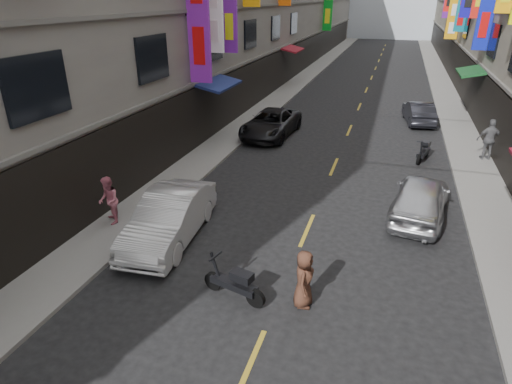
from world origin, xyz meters
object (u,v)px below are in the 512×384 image
Objects in this scene: pedestrian_lfar at (109,201)px; scooter_far_right at (424,151)px; scooter_crossing at (235,284)px; car_left_far at (271,123)px; pedestrian_crossing at (304,279)px; car_right_mid at (420,198)px; car_left_mid at (169,217)px; car_right_far at (419,112)px; pedestrian_rfar at (490,139)px.

scooter_far_right is at bearing 93.06° from pedestrian_lfar.
car_left_far reaches higher than scooter_crossing.
pedestrian_crossing is (1.69, 0.28, 0.32)m from scooter_crossing.
scooter_far_right is 0.41× the size of car_right_mid.
car_left_mid is 1.07× the size of car_right_mid.
pedestrian_lfar is at bearing 50.55° from car_right_far.
pedestrian_rfar is 13.85m from pedestrian_crossing.
pedestrian_lfar is at bearing 171.05° from car_left_mid.
pedestrian_crossing reaches higher than scooter_crossing.
car_left_far is at bearing -13.95° from pedestrian_rfar.
car_right_mid is 12.73m from car_right_far.
car_left_far is (-7.82, 1.55, 0.25)m from scooter_far_right.
scooter_far_right is 12.20m from pedestrian_crossing.
scooter_far_right is 6.74m from car_right_far.
car_left_mid is 4.99m from pedestrian_crossing.
scooter_crossing is 13.93m from car_left_far.
scooter_far_right is 0.44× the size of car_right_far.
car_left_mid reaches higher than scooter_crossing.
car_left_mid is at bearing 68.48° from scooter_far_right.
pedestrian_crossing reaches higher than car_left_far.
scooter_crossing is 1.10× the size of pedestrian_lfar.
pedestrian_rfar is at bearing -148.25° from scooter_far_right.
scooter_far_right is 1.15× the size of pedestrian_crossing.
car_right_mid is at bearing -22.29° from scooter_crossing.
car_left_far is 3.26× the size of pedestrian_crossing.
scooter_crossing is at bearing 84.70° from scooter_far_right.
pedestrian_rfar is at bearing -106.43° from car_right_mid.
car_right_far is 18.77m from pedestrian_crossing.
pedestrian_rfar reaches higher than scooter_crossing.
scooter_crossing is 0.41× the size of car_right_mid.
car_right_mid is at bearing -29.42° from pedestrian_crossing.
car_left_far is at bearing 127.61° from pedestrian_lfar.
car_left_far is 14.11m from pedestrian_crossing.
scooter_crossing is at bearing 61.59° from car_right_mid.
pedestrian_rfar is (2.86, -6.00, 0.41)m from car_right_far.
scooter_far_right is 6.01m from car_right_mid.
pedestrian_lfar is (-10.00, -16.51, 0.28)m from car_right_far.
car_right_mid is at bearing 80.65° from car_right_far.
car_left_far is 1.25× the size of car_right_far.
car_left_far reaches higher than scooter_far_right.
car_left_far is (0.00, 11.48, -0.07)m from car_left_mid.
car_right_far is (0.25, 12.73, -0.08)m from car_right_mid.
car_right_mid is at bearing 103.37° from scooter_far_right.
car_right_far is at bearing 107.81° from pedestrian_lfar.
car_left_mid is 15.02m from pedestrian_rfar.
pedestrian_lfar reaches higher than scooter_crossing.
car_right_far is (4.77, 18.79, 0.21)m from scooter_crossing.
scooter_far_right is 2.92m from pedestrian_rfar.
pedestrian_crossing is (6.92, -2.00, -0.17)m from pedestrian_lfar.
pedestrian_lfar is (-5.23, 2.28, 0.49)m from scooter_crossing.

